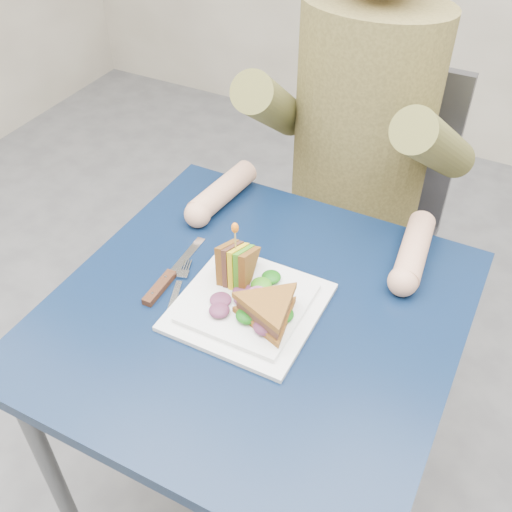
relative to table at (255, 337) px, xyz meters
The scene contains 13 objects.
ground 0.65m from the table, ahead, with size 4.00×4.00×0.00m, color #575759.
table is the anchor object (origin of this frame).
chair 0.67m from the table, 90.00° to the left, with size 0.42×0.40×0.93m.
diner 0.61m from the table, 90.00° to the left, with size 0.54×0.59×0.74m.
plate 0.09m from the table, 165.40° to the right, with size 0.26×0.26×0.02m.
sandwich_flat 0.13m from the table, 32.65° to the right, with size 0.18×0.18×0.05m.
sandwich_upright 0.15m from the table, 145.81° to the left, with size 0.09×0.14×0.14m.
fork 0.18m from the table, 169.01° to the right, with size 0.07×0.17×0.01m.
knife 0.21m from the table, behind, with size 0.03×0.22×0.02m.
toothpick 0.21m from the table, 145.81° to the left, with size 0.00×0.00×0.06m, color tan.
toothpick_frill 0.24m from the table, 145.81° to the left, with size 0.01×0.01×0.02m, color orange.
lettuce_spill 0.11m from the table, 132.10° to the left, with size 0.15×0.13×0.02m, color #337A14, non-canonical shape.
onion_ring 0.11m from the table, 29.29° to the left, with size 0.04×0.04×0.01m, color #9E4C7A.
Camera 1 is at (0.36, -0.69, 1.56)m, focal length 42.00 mm.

